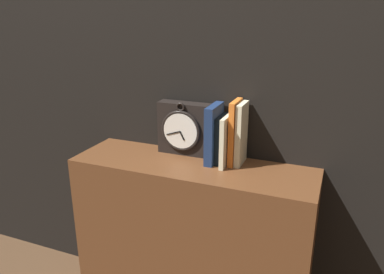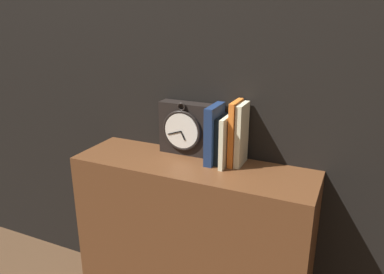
{
  "view_description": "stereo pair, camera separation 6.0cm",
  "coord_description": "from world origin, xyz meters",
  "px_view_note": "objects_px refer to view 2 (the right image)",
  "views": [
    {
      "loc": [
        0.51,
        -1.26,
        1.31
      ],
      "look_at": [
        0.0,
        0.0,
        0.85
      ],
      "focal_mm": 35.0,
      "sensor_mm": 36.0,
      "label": 1
    },
    {
      "loc": [
        0.57,
        -1.24,
        1.31
      ],
      "look_at": [
        0.0,
        0.0,
        0.85
      ],
      "focal_mm": 35.0,
      "sensor_mm": 36.0,
      "label": 2
    }
  ],
  "objects_px": {
    "book_slot0_navy": "(214,134)",
    "book_slot3_orange": "(235,133)",
    "book_slot2_cream": "(228,140)",
    "book_slot4_cream": "(242,135)",
    "clock": "(185,128)",
    "book_slot1_black": "(222,139)"
  },
  "relations": [
    {
      "from": "book_slot0_navy",
      "to": "book_slot3_orange",
      "type": "xyz_separation_m",
      "value": [
        0.08,
        0.01,
        0.01
      ]
    },
    {
      "from": "book_slot0_navy",
      "to": "book_slot2_cream",
      "type": "height_order",
      "value": "book_slot0_navy"
    },
    {
      "from": "book_slot2_cream",
      "to": "book_slot3_orange",
      "type": "height_order",
      "value": "book_slot3_orange"
    },
    {
      "from": "book_slot0_navy",
      "to": "book_slot4_cream",
      "type": "distance_m",
      "value": 0.11
    },
    {
      "from": "clock",
      "to": "book_slot4_cream",
      "type": "distance_m",
      "value": 0.25
    },
    {
      "from": "book_slot1_black",
      "to": "book_slot2_cream",
      "type": "xyz_separation_m",
      "value": [
        0.03,
        -0.02,
        0.0
      ]
    },
    {
      "from": "book_slot2_cream",
      "to": "book_slot3_orange",
      "type": "relative_size",
      "value": 0.78
    },
    {
      "from": "book_slot4_cream",
      "to": "book_slot1_black",
      "type": "bearing_deg",
      "value": -175.6
    },
    {
      "from": "book_slot1_black",
      "to": "book_slot3_orange",
      "type": "distance_m",
      "value": 0.06
    },
    {
      "from": "book_slot2_cream",
      "to": "book_slot4_cream",
      "type": "height_order",
      "value": "book_slot4_cream"
    },
    {
      "from": "book_slot1_black",
      "to": "book_slot4_cream",
      "type": "xyz_separation_m",
      "value": [
        0.08,
        0.01,
        0.03
      ]
    },
    {
      "from": "book_slot1_black",
      "to": "book_slot2_cream",
      "type": "height_order",
      "value": "book_slot2_cream"
    },
    {
      "from": "book_slot0_navy",
      "to": "book_slot3_orange",
      "type": "height_order",
      "value": "book_slot3_orange"
    },
    {
      "from": "book_slot0_navy",
      "to": "book_slot1_black",
      "type": "relative_size",
      "value": 1.23
    },
    {
      "from": "book_slot0_navy",
      "to": "book_slot2_cream",
      "type": "xyz_separation_m",
      "value": [
        0.06,
        -0.01,
        -0.02
      ]
    },
    {
      "from": "book_slot3_orange",
      "to": "clock",
      "type": "bearing_deg",
      "value": 174.44
    },
    {
      "from": "book_slot3_orange",
      "to": "book_slot4_cream",
      "type": "xyz_separation_m",
      "value": [
        0.02,
        0.0,
        -0.0
      ]
    },
    {
      "from": "clock",
      "to": "book_slot0_navy",
      "type": "distance_m",
      "value": 0.15
    },
    {
      "from": "book_slot4_cream",
      "to": "book_slot3_orange",
      "type": "bearing_deg",
      "value": -170.18
    },
    {
      "from": "book_slot0_navy",
      "to": "book_slot3_orange",
      "type": "relative_size",
      "value": 0.91
    },
    {
      "from": "book_slot1_black",
      "to": "book_slot4_cream",
      "type": "height_order",
      "value": "book_slot4_cream"
    },
    {
      "from": "book_slot0_navy",
      "to": "book_slot2_cream",
      "type": "distance_m",
      "value": 0.06
    }
  ]
}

